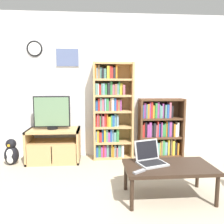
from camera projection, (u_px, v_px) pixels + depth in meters
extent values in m
plane|color=#BCAD93|center=(117.00, 217.00, 2.21)|extent=(18.00, 18.00, 0.00)
cube|color=silver|center=(106.00, 86.00, 4.05)|extent=(6.13, 0.06, 2.60)
torus|color=black|center=(35.00, 49.00, 3.83)|extent=(0.27, 0.03, 0.27)
cylinder|color=white|center=(35.00, 49.00, 3.83)|extent=(0.22, 0.02, 0.22)
cube|color=silver|center=(68.00, 58.00, 3.90)|extent=(0.43, 0.01, 0.34)
cube|color=slate|center=(67.00, 58.00, 3.89)|extent=(0.39, 0.02, 0.31)
cube|color=tan|center=(29.00, 146.00, 3.77)|extent=(0.04, 0.51, 0.57)
cube|color=tan|center=(79.00, 145.00, 3.84)|extent=(0.04, 0.51, 0.57)
cube|color=tan|center=(54.00, 130.00, 3.77)|extent=(0.88, 0.51, 0.04)
cube|color=tan|center=(55.00, 160.00, 3.84)|extent=(0.88, 0.51, 0.04)
cube|color=tan|center=(54.00, 142.00, 3.80)|extent=(0.81, 0.47, 0.04)
cube|color=tan|center=(39.00, 155.00, 3.56)|extent=(0.39, 0.02, 0.31)
cube|color=tan|center=(64.00, 155.00, 3.59)|extent=(0.39, 0.02, 0.31)
cylinder|color=black|center=(53.00, 128.00, 3.78)|extent=(0.18, 0.18, 0.04)
cube|color=black|center=(52.00, 112.00, 3.75)|extent=(0.61, 0.05, 0.53)
cube|color=slate|center=(52.00, 112.00, 3.72)|extent=(0.58, 0.01, 0.50)
cube|color=tan|center=(94.00, 111.00, 3.89)|extent=(0.04, 0.31, 1.72)
cube|color=tan|center=(132.00, 111.00, 3.94)|extent=(0.04, 0.31, 1.72)
cube|color=tan|center=(112.00, 110.00, 4.06)|extent=(0.71, 0.02, 1.72)
cube|color=tan|center=(113.00, 156.00, 4.02)|extent=(0.64, 0.28, 0.04)
cube|color=tan|center=(113.00, 142.00, 3.98)|extent=(0.64, 0.28, 0.04)
cube|color=tan|center=(113.00, 127.00, 3.95)|extent=(0.64, 0.28, 0.04)
cube|color=tan|center=(113.00, 111.00, 3.91)|extent=(0.64, 0.28, 0.04)
cube|color=tan|center=(113.00, 96.00, 3.88)|extent=(0.64, 0.28, 0.04)
cube|color=tan|center=(113.00, 80.00, 3.84)|extent=(0.64, 0.28, 0.04)
cube|color=tan|center=(113.00, 64.00, 3.80)|extent=(0.64, 0.28, 0.04)
cube|color=#2856A8|center=(97.00, 150.00, 4.00)|extent=(0.04, 0.21, 0.20)
cube|color=#388947|center=(100.00, 150.00, 4.00)|extent=(0.04, 0.20, 0.21)
cube|color=#9E4293|center=(102.00, 150.00, 4.00)|extent=(0.03, 0.22, 0.19)
cube|color=red|center=(103.00, 150.00, 4.00)|extent=(0.02, 0.22, 0.22)
cube|color=#9E4293|center=(105.00, 150.00, 4.01)|extent=(0.04, 0.21, 0.20)
cube|color=#5B9389|center=(107.00, 149.00, 4.01)|extent=(0.04, 0.20, 0.23)
cube|color=#232328|center=(110.00, 150.00, 4.02)|extent=(0.04, 0.21, 0.21)
cube|color=gold|center=(112.00, 149.00, 4.02)|extent=(0.03, 0.21, 0.23)
cube|color=orange|center=(113.00, 150.00, 4.01)|extent=(0.02, 0.24, 0.19)
cube|color=#759EB7|center=(115.00, 150.00, 4.02)|extent=(0.04, 0.20, 0.21)
cube|color=#B75B70|center=(117.00, 151.00, 4.02)|extent=(0.02, 0.26, 0.17)
cube|color=#5B9389|center=(118.00, 150.00, 4.02)|extent=(0.02, 0.24, 0.21)
cube|color=#5B9389|center=(120.00, 149.00, 4.03)|extent=(0.04, 0.21, 0.22)
cube|color=white|center=(122.00, 150.00, 4.03)|extent=(0.04, 0.24, 0.22)
cube|color=#759EB7|center=(96.00, 136.00, 3.96)|extent=(0.02, 0.23, 0.20)
cube|color=gold|center=(98.00, 135.00, 3.96)|extent=(0.04, 0.22, 0.21)
cube|color=red|center=(100.00, 136.00, 3.96)|extent=(0.04, 0.25, 0.18)
cube|color=#2856A8|center=(103.00, 135.00, 3.97)|extent=(0.03, 0.21, 0.23)
cube|color=gold|center=(105.00, 135.00, 3.96)|extent=(0.03, 0.24, 0.23)
cube|color=#5B9389|center=(107.00, 135.00, 3.97)|extent=(0.04, 0.22, 0.22)
cube|color=#9E4293|center=(109.00, 136.00, 3.98)|extent=(0.04, 0.23, 0.17)
cube|color=#2856A8|center=(111.00, 134.00, 3.97)|extent=(0.03, 0.23, 0.23)
cube|color=#759EB7|center=(113.00, 134.00, 3.99)|extent=(0.03, 0.20, 0.23)
cube|color=#5B9389|center=(115.00, 136.00, 3.98)|extent=(0.04, 0.23, 0.17)
cube|color=#388947|center=(117.00, 134.00, 3.98)|extent=(0.04, 0.23, 0.23)
cube|color=red|center=(96.00, 120.00, 3.92)|extent=(0.02, 0.21, 0.21)
cube|color=#B75B70|center=(98.00, 120.00, 3.92)|extent=(0.02, 0.24, 0.23)
cube|color=red|center=(99.00, 120.00, 3.92)|extent=(0.02, 0.23, 0.21)
cube|color=#388947|center=(100.00, 120.00, 3.93)|extent=(0.02, 0.23, 0.19)
cube|color=#B75B70|center=(101.00, 120.00, 3.93)|extent=(0.02, 0.20, 0.22)
cube|color=#B75B70|center=(103.00, 121.00, 3.93)|extent=(0.03, 0.25, 0.19)
cube|color=red|center=(105.00, 119.00, 3.94)|extent=(0.04, 0.20, 0.23)
cube|color=orange|center=(107.00, 120.00, 3.93)|extent=(0.02, 0.23, 0.21)
cube|color=gold|center=(109.00, 121.00, 3.94)|extent=(0.04, 0.24, 0.17)
cube|color=#388947|center=(111.00, 120.00, 3.94)|extent=(0.03, 0.25, 0.20)
cube|color=#2856A8|center=(113.00, 120.00, 3.94)|extent=(0.04, 0.23, 0.19)
cube|color=#5B9389|center=(115.00, 119.00, 3.95)|extent=(0.03, 0.20, 0.23)
cube|color=#759EB7|center=(117.00, 120.00, 3.96)|extent=(0.04, 0.21, 0.19)
cube|color=#2856A8|center=(97.00, 105.00, 3.89)|extent=(0.04, 0.20, 0.19)
cube|color=red|center=(99.00, 104.00, 3.89)|extent=(0.03, 0.21, 0.22)
cube|color=#5B9389|center=(101.00, 104.00, 3.89)|extent=(0.03, 0.22, 0.23)
cube|color=#B75B70|center=(103.00, 104.00, 3.89)|extent=(0.04, 0.23, 0.21)
cube|color=#759EB7|center=(105.00, 104.00, 3.89)|extent=(0.03, 0.25, 0.22)
cube|color=#388947|center=(107.00, 104.00, 3.90)|extent=(0.04, 0.24, 0.22)
cube|color=#B75B70|center=(109.00, 105.00, 3.91)|extent=(0.02, 0.22, 0.18)
cube|color=#93704C|center=(111.00, 104.00, 3.90)|extent=(0.02, 0.25, 0.22)
cube|color=white|center=(112.00, 104.00, 3.91)|extent=(0.04, 0.22, 0.22)
cube|color=#2856A8|center=(115.00, 104.00, 3.91)|extent=(0.04, 0.22, 0.22)
cube|color=red|center=(116.00, 105.00, 3.92)|extent=(0.02, 0.22, 0.20)
cube|color=#93704C|center=(118.00, 105.00, 3.92)|extent=(0.04, 0.20, 0.20)
cube|color=#9E4293|center=(120.00, 105.00, 3.92)|extent=(0.03, 0.21, 0.19)
cube|color=#5B9389|center=(96.00, 89.00, 3.85)|extent=(0.04, 0.24, 0.20)
cube|color=white|center=(98.00, 89.00, 3.85)|extent=(0.02, 0.22, 0.20)
cube|color=red|center=(100.00, 89.00, 3.86)|extent=(0.04, 0.20, 0.19)
cube|color=#5B9389|center=(102.00, 89.00, 3.86)|extent=(0.02, 0.23, 0.20)
cube|color=#759EB7|center=(104.00, 89.00, 3.86)|extent=(0.03, 0.22, 0.20)
cube|color=#388947|center=(106.00, 89.00, 3.87)|extent=(0.04, 0.21, 0.20)
cube|color=#232328|center=(108.00, 89.00, 3.86)|extent=(0.04, 0.24, 0.21)
cube|color=#388947|center=(111.00, 88.00, 3.87)|extent=(0.04, 0.21, 0.23)
cube|color=#B75B70|center=(113.00, 90.00, 3.88)|extent=(0.04, 0.21, 0.18)
cube|color=#93704C|center=(116.00, 89.00, 3.88)|extent=(0.04, 0.23, 0.19)
cube|color=#759EB7|center=(117.00, 89.00, 3.88)|extent=(0.02, 0.21, 0.20)
cube|color=#388947|center=(119.00, 88.00, 3.88)|extent=(0.02, 0.21, 0.23)
cube|color=gold|center=(121.00, 89.00, 3.89)|extent=(0.04, 0.20, 0.20)
cube|color=#B75B70|center=(123.00, 90.00, 3.88)|extent=(0.04, 0.25, 0.17)
cube|color=orange|center=(96.00, 72.00, 3.80)|extent=(0.02, 0.26, 0.23)
cube|color=#759EB7|center=(97.00, 74.00, 3.81)|extent=(0.02, 0.23, 0.18)
cube|color=#93704C|center=(99.00, 72.00, 3.82)|extent=(0.04, 0.20, 0.23)
cube|color=#5B9389|center=(101.00, 73.00, 3.83)|extent=(0.03, 0.20, 0.19)
cube|color=#232328|center=(103.00, 74.00, 3.82)|extent=(0.03, 0.25, 0.17)
cube|color=#5B9389|center=(105.00, 74.00, 3.83)|extent=(0.04, 0.20, 0.17)
cube|color=gold|center=(108.00, 73.00, 3.82)|extent=(0.04, 0.25, 0.21)
cube|color=red|center=(110.00, 73.00, 3.83)|extent=(0.02, 0.23, 0.21)
cube|color=red|center=(112.00, 73.00, 3.84)|extent=(0.03, 0.21, 0.20)
cube|color=#232328|center=(114.00, 73.00, 3.84)|extent=(0.04, 0.22, 0.19)
cube|color=orange|center=(116.00, 72.00, 3.84)|extent=(0.03, 0.22, 0.22)
cube|color=brown|center=(140.00, 128.00, 4.01)|extent=(0.04, 0.28, 1.08)
cube|color=brown|center=(181.00, 127.00, 4.07)|extent=(0.04, 0.28, 1.08)
cube|color=brown|center=(159.00, 126.00, 4.17)|extent=(0.81, 0.02, 1.08)
cube|color=brown|center=(160.00, 155.00, 4.10)|extent=(0.74, 0.24, 0.04)
cube|color=brown|center=(161.00, 137.00, 4.06)|extent=(0.74, 0.24, 0.04)
cube|color=brown|center=(161.00, 119.00, 4.02)|extent=(0.74, 0.24, 0.04)
cube|color=brown|center=(162.00, 100.00, 3.97)|extent=(0.74, 0.24, 0.04)
cube|color=#232328|center=(142.00, 147.00, 4.06)|extent=(0.04, 0.21, 0.29)
cube|color=#5B9389|center=(144.00, 147.00, 4.07)|extent=(0.03, 0.20, 0.30)
cube|color=gold|center=(146.00, 149.00, 4.07)|extent=(0.03, 0.22, 0.22)
cube|color=#759EB7|center=(147.00, 149.00, 4.07)|extent=(0.02, 0.22, 0.22)
cube|color=gold|center=(149.00, 147.00, 4.08)|extent=(0.04, 0.18, 0.27)
cube|color=white|center=(151.00, 148.00, 4.08)|extent=(0.04, 0.22, 0.25)
cube|color=white|center=(153.00, 148.00, 4.09)|extent=(0.03, 0.17, 0.23)
cube|color=#9E4293|center=(154.00, 148.00, 4.09)|extent=(0.02, 0.21, 0.24)
cube|color=#2856A8|center=(155.00, 148.00, 4.10)|extent=(0.02, 0.18, 0.25)
cube|color=#5B9389|center=(157.00, 148.00, 4.10)|extent=(0.04, 0.18, 0.23)
cube|color=gold|center=(159.00, 148.00, 4.10)|extent=(0.02, 0.19, 0.24)
cube|color=#93704C|center=(160.00, 147.00, 4.09)|extent=(0.02, 0.21, 0.27)
cube|color=#388947|center=(162.00, 147.00, 4.10)|extent=(0.04, 0.21, 0.28)
cube|color=#5B9389|center=(164.00, 147.00, 4.10)|extent=(0.02, 0.20, 0.25)
cube|color=#759EB7|center=(165.00, 147.00, 4.11)|extent=(0.03, 0.18, 0.24)
cube|color=gold|center=(167.00, 146.00, 4.10)|extent=(0.03, 0.21, 0.29)
cube|color=#232328|center=(168.00, 146.00, 4.11)|extent=(0.02, 0.19, 0.29)
cube|color=#93704C|center=(170.00, 146.00, 4.11)|extent=(0.02, 0.20, 0.30)
cube|color=gold|center=(172.00, 147.00, 4.11)|extent=(0.04, 0.23, 0.27)
cube|color=#93704C|center=(173.00, 146.00, 4.12)|extent=(0.02, 0.17, 0.30)
cube|color=#232328|center=(175.00, 147.00, 4.12)|extent=(0.03, 0.18, 0.23)
cube|color=orange|center=(176.00, 148.00, 4.12)|extent=(0.03, 0.20, 0.22)
cube|color=red|center=(142.00, 130.00, 4.02)|extent=(0.03, 0.21, 0.22)
cube|color=red|center=(143.00, 129.00, 4.03)|extent=(0.02, 0.17, 0.27)
cube|color=#232328|center=(145.00, 129.00, 4.03)|extent=(0.03, 0.19, 0.28)
cube|color=#9E4293|center=(147.00, 130.00, 4.03)|extent=(0.03, 0.21, 0.23)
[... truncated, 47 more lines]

